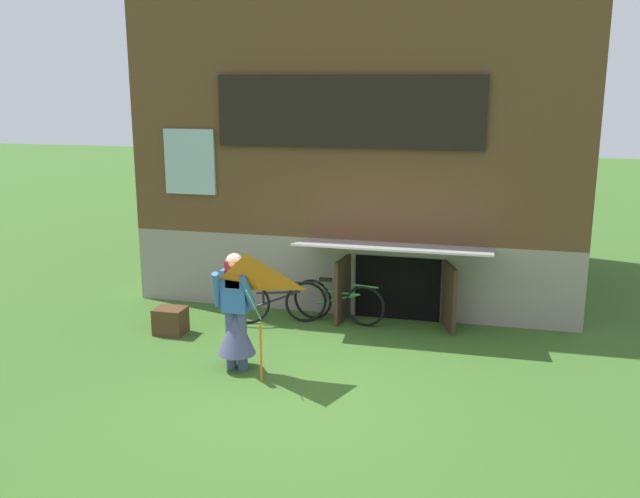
{
  "coord_description": "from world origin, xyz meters",
  "views": [
    {
      "loc": [
        2.3,
        -8.08,
        3.85
      ],
      "look_at": [
        -0.05,
        1.35,
        1.51
      ],
      "focal_mm": 39.6,
      "sensor_mm": 36.0,
      "label": 1
    }
  ],
  "objects": [
    {
      "name": "ground_plane",
      "position": [
        0.0,
        0.0,
        0.0
      ],
      "size": [
        60.0,
        60.0,
        0.0
      ],
      "primitive_type": "plane",
      "color": "#386023"
    },
    {
      "name": "log_house",
      "position": [
        0.0,
        5.64,
        2.66
      ],
      "size": [
        7.55,
        6.39,
        5.33
      ],
      "color": "gray",
      "rests_on": "ground_plane"
    },
    {
      "name": "person",
      "position": [
        -0.97,
        0.38,
        0.69
      ],
      "size": [
        0.61,
        0.52,
        1.63
      ],
      "rotation": [
        0.0,
        0.0,
        -0.36
      ],
      "color": "#474C75",
      "rests_on": "ground_plane"
    },
    {
      "name": "kite",
      "position": [
        -0.61,
        -0.15,
        1.35
      ],
      "size": [
        0.94,
        0.89,
        1.69
      ],
      "color": "orange",
      "rests_on": "ground_plane"
    },
    {
      "name": "bicycle_green",
      "position": [
        -0.04,
        2.57,
        0.35
      ],
      "size": [
        1.57,
        0.3,
        0.72
      ],
      "rotation": [
        0.0,
        0.0,
        -0.16
      ],
      "color": "black",
      "rests_on": "ground_plane"
    },
    {
      "name": "bicycle_black",
      "position": [
        -0.99,
        2.31,
        0.35
      ],
      "size": [
        1.52,
        0.58,
        0.73
      ],
      "rotation": [
        0.0,
        0.0,
        0.34
      ],
      "color": "black",
      "rests_on": "ground_plane"
    },
    {
      "name": "wooden_crate",
      "position": [
        -2.46,
        1.44,
        0.21
      ],
      "size": [
        0.46,
        0.39,
        0.41
      ],
      "primitive_type": "cube",
      "color": "#4C331E",
      "rests_on": "ground_plane"
    }
  ]
}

